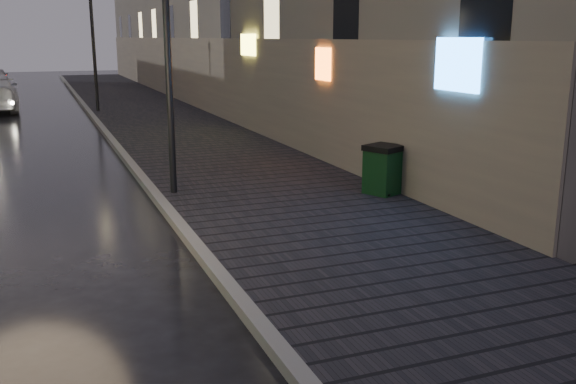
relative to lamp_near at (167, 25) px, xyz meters
The scene contains 6 objects.
ground 7.18m from the lamp_near, 107.14° to the right, with size 120.00×120.00×0.00m, color black.
sidewalk 15.52m from the lamp_near, 82.22° to the left, with size 4.60×58.00×0.15m, color black.
curb 15.39m from the lamp_near, 91.34° to the left, with size 0.20×58.00×0.15m, color slate.
lamp_near is the anchor object (origin of this frame).
lamp_far 16.00m from the lamp_near, 90.00° to the left, with size 0.36×0.36×5.28m.
trash_bin 5.13m from the lamp_near, 22.68° to the right, with size 0.86×0.86×1.00m.
Camera 1 is at (-0.65, -6.77, 3.26)m, focal length 40.00 mm.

